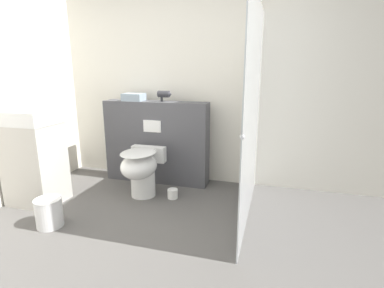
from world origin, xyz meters
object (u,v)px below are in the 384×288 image
(toilet, at_px, (141,169))
(waste_bin, at_px, (49,213))
(sink_vanity, at_px, (34,157))
(hair_drier, at_px, (164,94))

(toilet, relative_size, waste_bin, 2.06)
(sink_vanity, distance_m, waste_bin, 0.72)
(hair_drier, bearing_deg, sink_vanity, -139.64)
(toilet, xyz_separation_m, hair_drier, (0.09, 0.51, 0.76))
(toilet, xyz_separation_m, sink_vanity, (-1.00, -0.42, 0.17))
(toilet, distance_m, waste_bin, 0.99)
(toilet, height_order, sink_vanity, sink_vanity)
(hair_drier, xyz_separation_m, waste_bin, (-0.61, -1.33, -0.96))
(waste_bin, bearing_deg, hair_drier, 65.23)
(sink_vanity, xyz_separation_m, hair_drier, (1.09, 0.93, 0.59))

